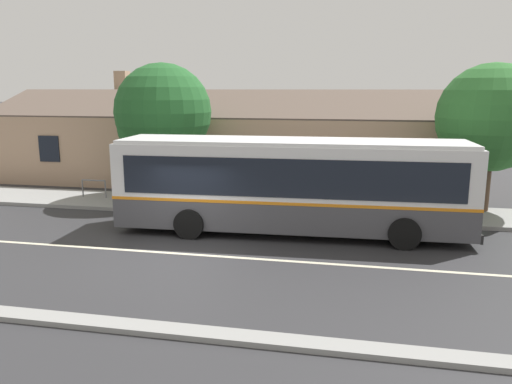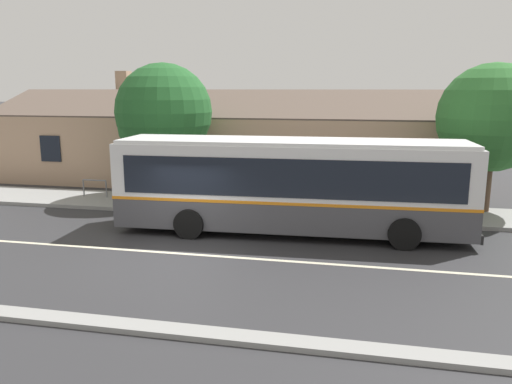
{
  "view_description": "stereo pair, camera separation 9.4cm",
  "coord_description": "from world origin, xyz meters",
  "px_view_note": "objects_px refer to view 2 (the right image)",
  "views": [
    {
      "loc": [
        5.21,
        -13.53,
        4.87
      ],
      "look_at": [
        1.85,
        2.92,
        1.37
      ],
      "focal_mm": 35.0,
      "sensor_mm": 36.0,
      "label": 1
    },
    {
      "loc": [
        5.3,
        -13.51,
        4.87
      ],
      "look_at": [
        1.85,
        2.92,
        1.37
      ],
      "focal_mm": 35.0,
      "sensor_mm": 36.0,
      "label": 2
    }
  ],
  "objects_px": {
    "transit_bus": "(291,184)",
    "street_tree_secondary": "(161,115)",
    "bench_by_building": "(148,193)",
    "bench_down_street": "(228,198)",
    "bike_rack": "(95,185)",
    "street_tree_primary": "(492,118)"
  },
  "relations": [
    {
      "from": "transit_bus",
      "to": "street_tree_secondary",
      "type": "height_order",
      "value": "street_tree_secondary"
    },
    {
      "from": "bench_by_building",
      "to": "bench_down_street",
      "type": "height_order",
      "value": "same"
    },
    {
      "from": "bench_by_building",
      "to": "bike_rack",
      "type": "bearing_deg",
      "value": 168.45
    },
    {
      "from": "street_tree_primary",
      "to": "bike_rack",
      "type": "height_order",
      "value": "street_tree_primary"
    },
    {
      "from": "bench_by_building",
      "to": "street_tree_secondary",
      "type": "bearing_deg",
      "value": 86.44
    },
    {
      "from": "street_tree_primary",
      "to": "bike_rack",
      "type": "relative_size",
      "value": 5.03
    },
    {
      "from": "bike_rack",
      "to": "bench_down_street",
      "type": "bearing_deg",
      "value": -8.1
    },
    {
      "from": "bench_by_building",
      "to": "bike_rack",
      "type": "xyz_separation_m",
      "value": [
        -2.79,
        0.57,
        0.11
      ]
    },
    {
      "from": "street_tree_primary",
      "to": "bike_rack",
      "type": "bearing_deg",
      "value": -177.24
    },
    {
      "from": "street_tree_secondary",
      "to": "transit_bus",
      "type": "bearing_deg",
      "value": -33.29
    },
    {
      "from": "street_tree_secondary",
      "to": "street_tree_primary",
      "type": "bearing_deg",
      "value": -0.36
    },
    {
      "from": "bench_down_street",
      "to": "bike_rack",
      "type": "xyz_separation_m",
      "value": [
        -6.35,
        0.9,
        0.11
      ]
    },
    {
      "from": "transit_bus",
      "to": "street_tree_primary",
      "type": "xyz_separation_m",
      "value": [
        7.07,
        4.06,
        2.05
      ]
    },
    {
      "from": "street_tree_primary",
      "to": "bench_down_street",
      "type": "bearing_deg",
      "value": -170.34
    },
    {
      "from": "bench_down_street",
      "to": "transit_bus",
      "type": "bearing_deg",
      "value": -39.83
    },
    {
      "from": "bench_down_street",
      "to": "street_tree_secondary",
      "type": "relative_size",
      "value": 0.3
    },
    {
      "from": "transit_bus",
      "to": "bench_down_street",
      "type": "height_order",
      "value": "transit_bus"
    },
    {
      "from": "street_tree_primary",
      "to": "transit_bus",
      "type": "bearing_deg",
      "value": -150.14
    },
    {
      "from": "bench_by_building",
      "to": "bike_rack",
      "type": "distance_m",
      "value": 2.85
    },
    {
      "from": "transit_bus",
      "to": "street_tree_primary",
      "type": "relative_size",
      "value": 2.04
    },
    {
      "from": "bench_down_street",
      "to": "street_tree_primary",
      "type": "distance_m",
      "value": 10.56
    },
    {
      "from": "street_tree_secondary",
      "to": "bike_rack",
      "type": "bearing_deg",
      "value": -163.19
    }
  ]
}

